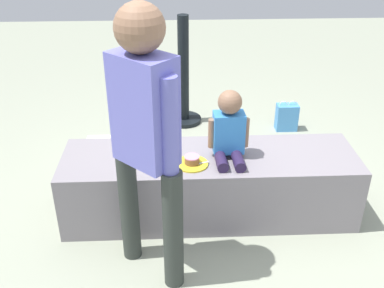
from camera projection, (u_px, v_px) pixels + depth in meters
ground_plane at (209, 212)px, 3.37m from camera, size 12.00×12.00×0.00m
concrete_ledge at (209, 185)px, 3.26m from camera, size 2.07×0.59×0.49m
child_seated at (229, 129)px, 3.03m from camera, size 0.28×0.32×0.48m
adult_standing at (145, 128)px, 2.39m from camera, size 0.39×0.38×1.65m
cake_plate at (192, 162)px, 3.03m from camera, size 0.22×0.22×0.07m
gift_bag at (287, 117)px, 4.50m from camera, size 0.21×0.13×0.31m
railing_post at (184, 84)px, 4.54m from camera, size 0.36×0.36×1.10m
water_bottle_near_gift at (147, 129)px, 4.37m from camera, size 0.07×0.07×0.21m
party_cup_red at (292, 163)px, 3.90m from camera, size 0.08×0.08×0.10m
cake_box_white at (101, 148)px, 4.11m from camera, size 0.29×0.29×0.12m
handbag_black_leather at (154, 143)px, 4.06m from camera, size 0.29×0.12×0.34m
handbag_brown_canvas at (213, 158)px, 3.86m from camera, size 0.29×0.13×0.30m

